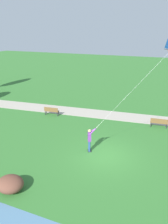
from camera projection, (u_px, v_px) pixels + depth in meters
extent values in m
plane|color=#33702D|center=(105.00, 155.00, 15.31)|extent=(120.00, 120.00, 0.00)
cube|color=#ADA393|center=(107.00, 115.00, 22.45)|extent=(5.59, 32.08, 0.02)
cube|color=#232328|center=(89.00, 150.00, 15.96)|extent=(0.20, 0.26, 0.06)
cylinder|color=#2D4C8E|center=(89.00, 145.00, 15.80)|extent=(0.14, 0.14, 0.82)
cube|color=#232328|center=(90.00, 151.00, 15.73)|extent=(0.20, 0.26, 0.06)
cylinder|color=#2D4C8E|center=(89.00, 146.00, 15.58)|extent=(0.14, 0.14, 0.82)
cube|color=#753899|center=(89.00, 137.00, 15.44)|extent=(0.46, 0.37, 0.60)
sphere|color=#DBB28E|center=(89.00, 131.00, 15.27)|extent=(0.22, 0.22, 0.22)
ellipsoid|color=tan|center=(89.00, 130.00, 15.26)|extent=(0.30, 0.30, 0.13)
cylinder|color=#753899|center=(92.00, 130.00, 15.37)|extent=(0.12, 0.56, 0.43)
cylinder|color=#753899|center=(93.00, 132.00, 15.21)|extent=(0.51, 0.39, 0.43)
sphere|color=#DBB28E|center=(95.00, 129.00, 15.25)|extent=(0.10, 0.10, 0.10)
pyramid|color=blue|center=(167.00, 44.00, 13.49)|extent=(1.49, 1.07, 0.75)
cylinder|color=silver|center=(130.00, 93.00, 14.47)|extent=(2.06, 4.16, 5.21)
cube|color=brown|center=(159.00, 122.00, 19.55)|extent=(0.59, 1.54, 0.05)
cube|color=brown|center=(159.00, 121.00, 19.30)|extent=(0.19, 1.50, 0.40)
cube|color=#2D2D33|center=(151.00, 123.00, 19.95)|extent=(0.07, 0.07, 0.45)
cube|color=#2D2D33|center=(151.00, 125.00, 19.66)|extent=(0.07, 0.07, 0.45)
cube|color=#2D2D33|center=(166.00, 125.00, 19.60)|extent=(0.07, 0.07, 0.45)
cube|color=#2D2D33|center=(166.00, 126.00, 19.31)|extent=(0.07, 0.07, 0.45)
cube|color=brown|center=(52.00, 111.00, 22.31)|extent=(0.59, 1.54, 0.05)
cube|color=brown|center=(51.00, 109.00, 22.05)|extent=(0.19, 1.50, 0.40)
cube|color=#2D2D33|center=(47.00, 112.00, 22.71)|extent=(0.07, 0.07, 0.45)
cube|color=#2D2D33|center=(45.00, 113.00, 22.42)|extent=(0.07, 0.07, 0.45)
cube|color=#2D2D33|center=(59.00, 113.00, 22.35)|extent=(0.07, 0.07, 0.45)
cube|color=#2D2D33|center=(57.00, 114.00, 22.07)|extent=(0.07, 0.07, 0.45)
ellipsoid|color=brown|center=(10.00, 184.00, 11.85)|extent=(1.32, 1.50, 0.85)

